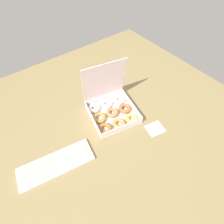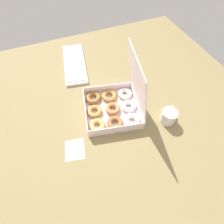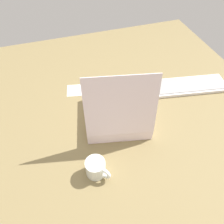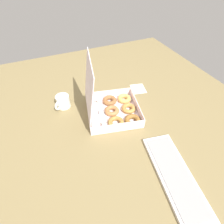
# 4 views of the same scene
# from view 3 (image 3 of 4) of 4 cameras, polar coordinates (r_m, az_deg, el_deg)

# --- Properties ---
(ground_plane) EXTENTS (1.80, 1.80, 0.02)m
(ground_plane) POSITION_cam_3_polar(r_m,az_deg,el_deg) (1.15, -0.48, -2.36)
(ground_plane) COLOR olive
(donut_box) EXTENTS (0.37, 0.37, 0.37)m
(donut_box) POSITION_cam_3_polar(r_m,az_deg,el_deg) (1.11, 1.32, -0.63)
(donut_box) COLOR white
(donut_box) RESTS_ON ground_plane
(keyboard) EXTENTS (0.45, 0.22, 0.02)m
(keyboard) POSITION_cam_3_polar(r_m,az_deg,el_deg) (1.39, 19.60, 6.54)
(keyboard) COLOR white
(keyboard) RESTS_ON ground_plane
(coffee_mug) EXTENTS (0.10, 0.11, 0.08)m
(coffee_mug) POSITION_cam_3_polar(r_m,az_deg,el_deg) (0.94, -4.12, -14.37)
(coffee_mug) COLOR white
(coffee_mug) RESTS_ON ground_plane
(paper_napkin) EXTENTS (0.13, 0.12, 0.00)m
(paper_napkin) POSITION_cam_3_polar(r_m,az_deg,el_deg) (1.31, -9.15, 5.67)
(paper_napkin) COLOR white
(paper_napkin) RESTS_ON ground_plane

